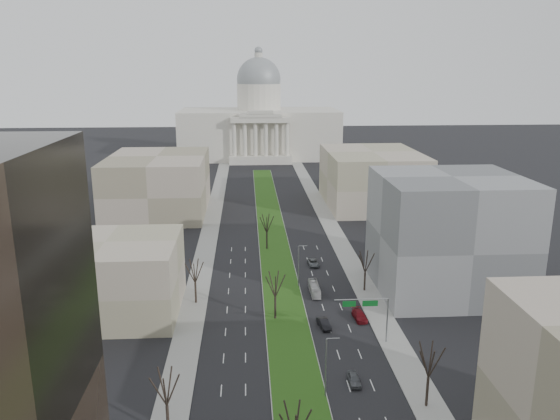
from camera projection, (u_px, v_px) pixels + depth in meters
name	position (u px, v px, depth m)	size (l,w,h in m)	color
ground	(275.00, 249.00, 139.31)	(600.00, 600.00, 0.00)	black
median	(275.00, 250.00, 138.31)	(8.00, 222.03, 0.20)	#999993
sidewalk_left	(198.00, 289.00, 114.10)	(5.00, 330.00, 0.15)	gray
sidewalk_right	(363.00, 285.00, 116.21)	(5.00, 330.00, 0.15)	gray
capitol	(259.00, 125.00, 279.59)	(80.00, 46.00, 55.00)	beige
building_beige_left	(108.00, 277.00, 101.76)	(26.00, 22.00, 14.00)	tan
building_grey_right	(448.00, 234.00, 111.28)	(28.00, 26.00, 24.00)	slate
building_far_left	(158.00, 184.00, 173.54)	(30.00, 40.00, 18.00)	gray
building_far_right	(372.00, 178.00, 182.58)	(30.00, 40.00, 18.00)	tan
tree_left_mid	(166.00, 386.00, 66.99)	(5.40, 5.40, 9.72)	black
tree_left_far	(195.00, 270.00, 105.64)	(5.28, 5.28, 9.50)	black
tree_right_mid	(430.00, 359.00, 72.88)	(5.52, 5.52, 9.94)	black
tree_right_far	(366.00, 261.00, 111.66)	(5.04, 5.04, 9.07)	black
tree_median_b	(275.00, 284.00, 98.80)	(5.40, 5.40, 9.72)	black
tree_median_c	(267.00, 223.00, 137.41)	(5.40, 5.40, 9.72)	black
streetlamp_median_b	(326.00, 367.00, 75.56)	(1.90, 0.20, 9.16)	gray
streetlamp_median_c	(299.00, 265.00, 114.18)	(1.90, 0.20, 9.16)	gray
mast_arm_signs	(372.00, 310.00, 90.33)	(9.12, 0.24, 8.09)	gray
car_grey_near	(354.00, 379.00, 79.90)	(1.67, 4.16, 1.42)	#4B4E53
car_black	(324.00, 324.00, 97.16)	(1.58, 4.55, 1.50)	black
car_red	(360.00, 315.00, 100.32)	(2.09, 5.14, 1.49)	maroon
car_grey_far	(313.00, 263.00, 127.57)	(2.26, 4.90, 1.36)	#52565A
box_van	(314.00, 289.00, 111.77)	(1.76, 7.52, 2.09)	silver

